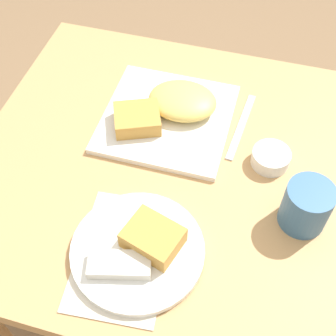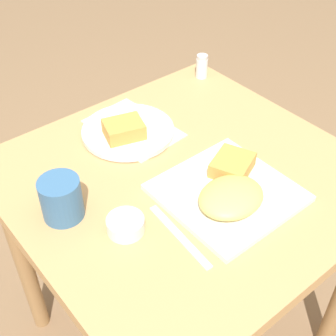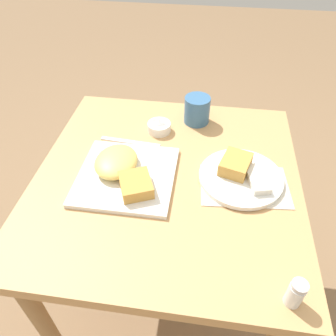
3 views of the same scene
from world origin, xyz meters
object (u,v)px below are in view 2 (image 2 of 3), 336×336
sauce_ramekin (126,225)px  butter_knife (179,236)px  plate_oval_far (127,129)px  plate_square_near (230,190)px  salt_shaker (202,68)px  coffee_mug (61,199)px

sauce_ramekin → butter_knife: bearing=-48.4°
plate_oval_far → plate_square_near: bearing=-83.0°
sauce_ramekin → salt_shaker: (0.55, 0.37, 0.01)m
coffee_mug → sauce_ramekin: bearing=-57.7°
plate_oval_far → butter_knife: bearing=-108.8°
plate_square_near → coffee_mug: coffee_mug is taller
plate_oval_far → butter_knife: 0.38m
plate_oval_far → coffee_mug: bearing=-151.3°
butter_knife → plate_oval_far: bearing=-14.1°
plate_square_near → sauce_ramekin: plate_square_near is taller
plate_oval_far → coffee_mug: size_ratio=2.55×
butter_knife → coffee_mug: (-0.15, 0.21, 0.05)m
sauce_ramekin → plate_square_near: bearing=-15.5°
plate_oval_far → sauce_ramekin: bearing=-125.9°
plate_square_near → coffee_mug: 0.37m
salt_shaker → sauce_ramekin: bearing=-146.0°
plate_oval_far → salt_shaker: size_ratio=3.29×
salt_shaker → coffee_mug: bearing=-158.3°
sauce_ramekin → butter_knife: 0.11m
salt_shaker → plate_square_near: bearing=-125.7°
salt_shaker → coffee_mug: size_ratio=0.77×
plate_square_near → butter_knife: bearing=-173.5°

